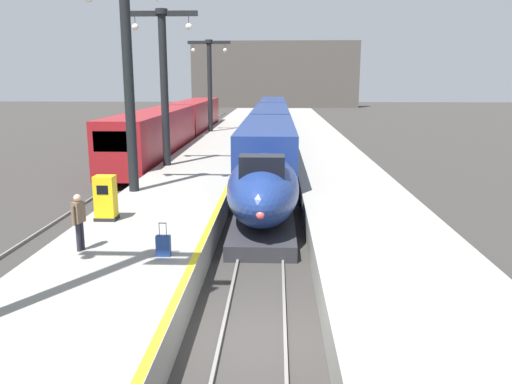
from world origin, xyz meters
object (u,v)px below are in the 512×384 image
(highspeed_train_main, at_px, (271,128))
(ticket_machine_yellow, at_px, (106,200))
(rolling_suitcase, at_px, (163,246))
(station_column_mid, at_px, (128,65))
(passenger_near_edge, at_px, (79,218))
(station_column_distant, at_px, (210,77))
(station_column_far, at_px, (164,73))
(regional_train_adjacent, at_px, (179,124))

(highspeed_train_main, distance_m, ticket_machine_yellow, 26.83)
(ticket_machine_yellow, bearing_deg, rolling_suitcase, -52.43)
(ticket_machine_yellow, bearing_deg, station_column_mid, 94.12)
(station_column_mid, bearing_deg, passenger_near_edge, -85.25)
(passenger_near_edge, height_order, rolling_suitcase, passenger_near_edge)
(passenger_near_edge, relative_size, rolling_suitcase, 1.72)
(station_column_distant, height_order, rolling_suitcase, station_column_distant)
(station_column_far, relative_size, station_column_distant, 1.02)
(ticket_machine_yellow, bearing_deg, passenger_near_edge, -84.34)
(regional_train_adjacent, xyz_separation_m, station_column_distant, (2.20, 4.61, 4.11))
(station_column_distant, height_order, passenger_near_edge, station_column_distant)
(ticket_machine_yellow, bearing_deg, highspeed_train_main, 78.06)
(rolling_suitcase, relative_size, ticket_machine_yellow, 0.61)
(regional_train_adjacent, height_order, ticket_machine_yellow, regional_train_adjacent)
(station_column_mid, xyz_separation_m, passenger_near_edge, (0.68, -8.20, -4.54))
(highspeed_train_main, relative_size, ticket_machine_yellow, 35.63)
(highspeed_train_main, bearing_deg, station_column_mid, -105.42)
(station_column_mid, relative_size, rolling_suitcase, 9.36)
(regional_train_adjacent, bearing_deg, ticket_machine_yellow, -84.68)
(regional_train_adjacent, xyz_separation_m, passenger_near_edge, (2.88, -30.71, -0.09))
(rolling_suitcase, bearing_deg, ticket_machine_yellow, 127.57)
(station_column_distant, relative_size, rolling_suitcase, 8.70)
(station_column_mid, bearing_deg, highspeed_train_main, 74.58)
(highspeed_train_main, xyz_separation_m, station_column_far, (-5.90, -14.32, 4.37))
(station_column_far, height_order, passenger_near_edge, station_column_far)
(regional_train_adjacent, bearing_deg, highspeed_train_main, -7.88)
(station_column_far, distance_m, ticket_machine_yellow, 12.77)
(highspeed_train_main, xyz_separation_m, regional_train_adjacent, (-8.10, 1.12, 0.17))
(highspeed_train_main, height_order, station_column_far, station_column_far)
(passenger_near_edge, bearing_deg, station_column_distant, 91.11)
(station_column_mid, height_order, ticket_machine_yellow, station_column_mid)
(station_column_distant, height_order, ticket_machine_yellow, station_column_distant)
(station_column_far, relative_size, rolling_suitcase, 8.88)
(regional_train_adjacent, relative_size, station_column_distant, 4.28)
(regional_train_adjacent, xyz_separation_m, station_column_mid, (2.20, -22.51, 4.45))
(station_column_far, bearing_deg, passenger_near_edge, -87.45)
(highspeed_train_main, distance_m, station_column_far, 16.09)
(station_column_distant, distance_m, ticket_machine_yellow, 32.28)
(highspeed_train_main, xyz_separation_m, rolling_suitcase, (-2.68, -29.98, -0.60))
(station_column_mid, relative_size, station_column_distant, 1.08)
(station_column_mid, bearing_deg, regional_train_adjacent, 95.58)
(station_column_distant, bearing_deg, rolling_suitcase, -84.84)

